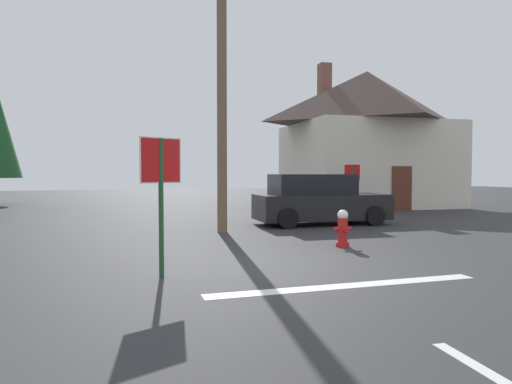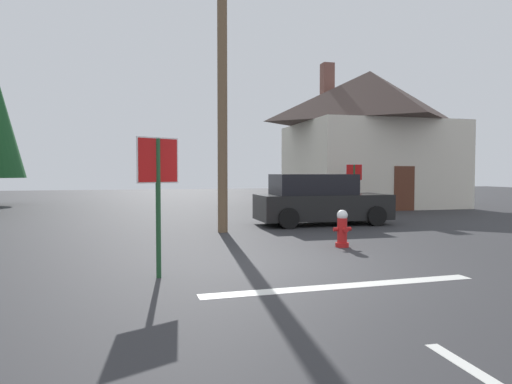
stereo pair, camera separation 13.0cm
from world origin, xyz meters
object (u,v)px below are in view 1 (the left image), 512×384
at_px(stop_sign_near, 161,178).
at_px(parked_car, 319,201).
at_px(stop_sign_far, 352,179).
at_px(fire_hydrant, 343,229).
at_px(house, 367,136).
at_px(utility_pole, 222,91).

height_order(stop_sign_near, parked_car, stop_sign_near).
height_order(stop_sign_far, parked_car, stop_sign_far).
height_order(fire_hydrant, parked_car, parked_car).
height_order(stop_sign_near, house, house).
xyz_separation_m(fire_hydrant, utility_pole, (-2.14, 3.32, 3.60)).
bearing_deg(fire_hydrant, house, 58.55).
height_order(utility_pole, parked_car, utility_pole).
relative_size(stop_sign_far, parked_car, 0.47).
bearing_deg(utility_pole, stop_sign_far, 31.75).
height_order(stop_sign_far, house, house).
bearing_deg(parked_car, house, 51.47).
xyz_separation_m(fire_hydrant, parked_car, (1.33, 4.41, 0.37)).
xyz_separation_m(fire_hydrant, house, (7.23, 11.82, 3.17)).
xyz_separation_m(stop_sign_near, utility_pole, (2.11, 5.36, 2.39)).
bearing_deg(fire_hydrant, parked_car, 73.18).
distance_m(utility_pole, parked_car, 4.87).
relative_size(utility_pole, house, 0.94).
distance_m(fire_hydrant, parked_car, 4.63).
bearing_deg(utility_pole, house, 42.21).
relative_size(stop_sign_near, parked_car, 0.52).
bearing_deg(fire_hydrant, stop_sign_near, -154.31).
bearing_deg(stop_sign_near, fire_hydrant, 25.69).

